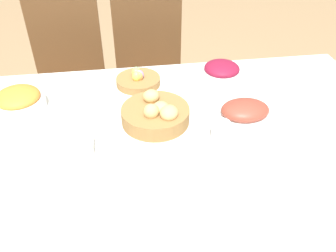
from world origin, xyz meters
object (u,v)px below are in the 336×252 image
object	(u,v)px
egg_basket	(138,80)
carrot_bowl	(19,100)
chair_far_left	(68,74)
butter_dish	(76,147)
dinner_plate	(168,178)
spoon	(222,173)
ham_platter	(245,111)
drinking_cup	(220,132)
bread_basket	(156,114)
fork	(122,184)
knife	(213,174)
beet_salad_bowl	(221,73)
chair_far_center	(151,68)

from	to	relation	value
egg_basket	carrot_bowl	xyz separation A→B (m)	(-0.51, -0.12, 0.02)
chair_far_left	butter_dish	world-z (taller)	chair_far_left
dinner_plate	spoon	world-z (taller)	dinner_plate
ham_platter	spoon	distance (m)	0.36
drinking_cup	bread_basket	bearing A→B (deg)	144.66
drinking_cup	fork	bearing A→B (deg)	-155.71
fork	spoon	world-z (taller)	same
egg_basket	spoon	xyz separation A→B (m)	(0.23, -0.63, -0.02)
egg_basket	ham_platter	size ratio (longest dim) A/B	0.67
knife	drinking_cup	world-z (taller)	drinking_cup
chair_far_left	spoon	size ratio (longest dim) A/B	5.22
ham_platter	dinner_plate	bearing A→B (deg)	-139.38
egg_basket	spoon	bearing A→B (deg)	-69.83
egg_basket	dinner_plate	bearing A→B (deg)	-85.62
beet_salad_bowl	butter_dish	size ratio (longest dim) A/B	1.53
ham_platter	beet_salad_bowl	xyz separation A→B (m)	(-0.02, 0.28, 0.02)
bread_basket	spoon	bearing A→B (deg)	-60.46
bread_basket	drinking_cup	bearing A→B (deg)	-35.34
chair_far_center	knife	size ratio (longest dim) A/B	5.22
chair_far_center	butter_dish	world-z (taller)	chair_far_center
bread_basket	chair_far_center	bearing A→B (deg)	85.83
ham_platter	beet_salad_bowl	world-z (taller)	beet_salad_bowl
chair_far_left	knife	size ratio (longest dim) A/B	5.22
butter_dish	drinking_cup	bearing A→B (deg)	-2.32
bread_basket	fork	distance (m)	0.36
fork	knife	size ratio (longest dim) A/B	1.00
chair_far_center	fork	size ratio (longest dim) A/B	5.22
bread_basket	fork	xyz separation A→B (m)	(-0.15, -0.32, -0.04)
bread_basket	egg_basket	size ratio (longest dim) A/B	1.33
dinner_plate	fork	world-z (taller)	dinner_plate
dinner_plate	drinking_cup	distance (m)	0.28
drinking_cup	dinner_plate	bearing A→B (deg)	-142.55
fork	bread_basket	bearing A→B (deg)	62.21
chair_far_center	carrot_bowl	size ratio (longest dim) A/B	4.69
carrot_bowl	fork	distance (m)	0.65
chair_far_center	spoon	size ratio (longest dim) A/B	5.22
knife	egg_basket	bearing A→B (deg)	105.11
dinner_plate	drinking_cup	bearing A→B (deg)	37.45
carrot_bowl	drinking_cup	distance (m)	0.84
drinking_cup	butter_dish	distance (m)	0.53
chair_far_center	fork	xyz separation A→B (m)	(-0.21, -1.15, 0.20)
knife	drinking_cup	xyz separation A→B (m)	(0.07, 0.17, 0.04)
egg_basket	butter_dish	bearing A→B (deg)	-120.58
chair_far_center	fork	bearing A→B (deg)	-102.23
chair_far_center	drinking_cup	distance (m)	1.02
spoon	chair_far_center	bearing A→B (deg)	98.68
dinner_plate	drinking_cup	world-z (taller)	drinking_cup
bread_basket	carrot_bowl	bearing A→B (deg)	162.08
spoon	carrot_bowl	bearing A→B (deg)	148.36
drinking_cup	chair_far_left	bearing A→B (deg)	123.86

